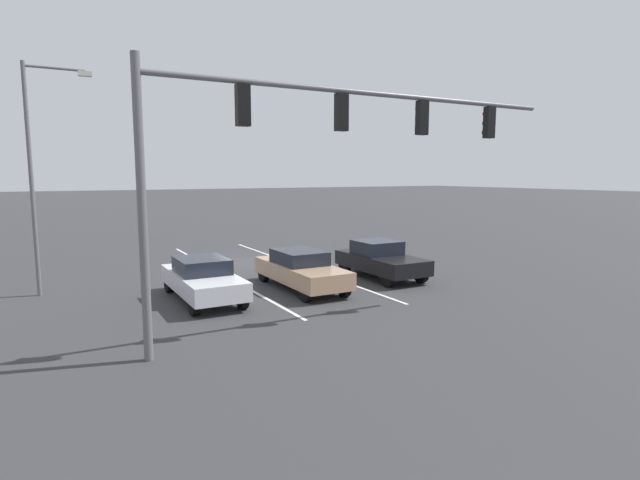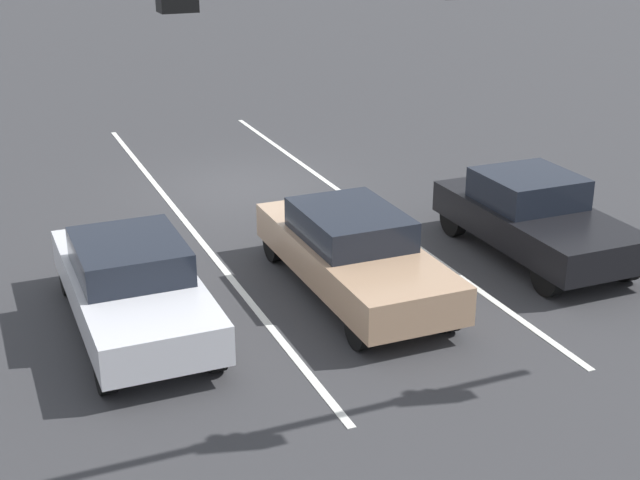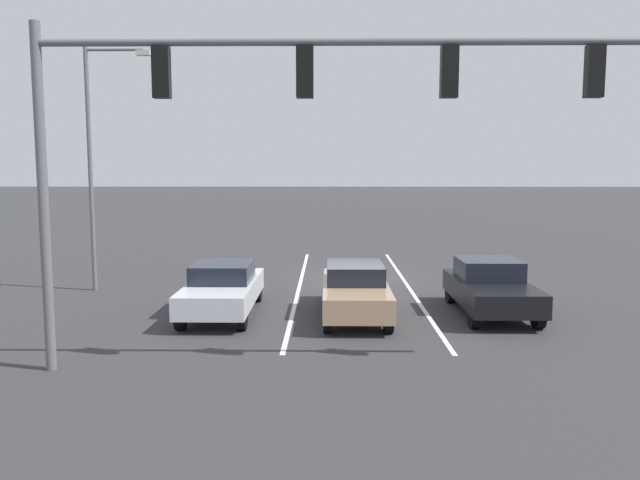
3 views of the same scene
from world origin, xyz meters
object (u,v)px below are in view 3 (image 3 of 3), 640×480
Objects in this scene: car_black_leftlane_front at (490,287)px; car_silver_rightlane_front at (223,288)px; traffic_signal_gantry at (270,104)px; street_lamp_right_shoulder at (97,150)px; car_tan_midlane_front at (355,289)px.

car_silver_rightlane_front is at bearing 0.89° from car_black_leftlane_front.
car_black_leftlane_front is at bearing -138.54° from traffic_signal_gantry.
car_silver_rightlane_front is at bearing 143.67° from street_lamp_right_shoulder.
car_black_leftlane_front is 0.34× the size of traffic_signal_gantry.
street_lamp_right_shoulder is at bearing -22.78° from car_tan_midlane_front.
street_lamp_right_shoulder reaches higher than traffic_signal_gantry.
car_black_leftlane_front is 0.54× the size of street_lamp_right_shoulder.
car_black_leftlane_front is at bearing -176.96° from car_tan_midlane_front.
street_lamp_right_shoulder is (8.12, -3.41, 3.82)m from car_tan_midlane_front.
traffic_signal_gantry is (-1.77, 4.76, 4.42)m from car_silver_rightlane_front.
street_lamp_right_shoulder is at bearing -52.14° from traffic_signal_gantry.
car_tan_midlane_front is 1.13× the size of car_black_leftlane_front.
traffic_signal_gantry reaches higher than car_tan_midlane_front.
car_black_leftlane_front is (-7.29, -0.11, 0.02)m from car_silver_rightlane_front.
street_lamp_right_shoulder is at bearing -36.33° from car_silver_rightlane_front.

